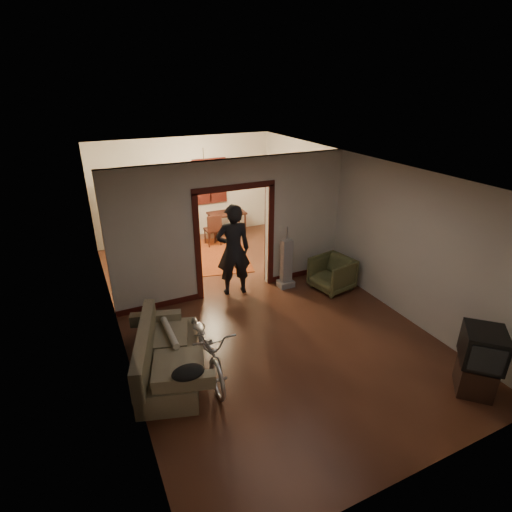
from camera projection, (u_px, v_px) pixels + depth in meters
floor at (250, 305)px, 8.06m from camera, size 5.00×8.50×0.01m
ceiling at (249, 166)px, 6.92m from camera, size 5.00×8.50×0.01m
wall_back at (185, 189)px, 11.00m from camera, size 5.00×0.02×2.80m
wall_left at (110, 265)px, 6.51m from camera, size 0.02×8.50×2.80m
wall_right at (356, 222)px, 8.47m from camera, size 0.02×8.50×2.80m
partition_wall at (234, 228)px, 8.11m from camera, size 5.00×0.14×2.80m
door_casing at (234, 242)px, 8.23m from camera, size 1.74×0.20×2.32m
far_window at (210, 181)px, 11.18m from camera, size 0.98×0.06×1.28m
chandelier at (204, 166)px, 9.17m from camera, size 0.24×0.24×0.24m
light_switch at (281, 229)px, 8.52m from camera, size 0.08×0.01×0.12m
sofa at (169, 350)px, 6.03m from camera, size 1.35×2.03×0.86m
rolled_paper at (170, 332)px, 6.27m from camera, size 0.10×0.82×0.10m
jacket at (188, 372)px, 5.19m from camera, size 0.44×0.33×0.13m
bicycle at (207, 347)px, 6.04m from camera, size 0.70×1.80×0.93m
armchair at (332, 274)px, 8.53m from camera, size 0.92×0.90×0.72m
tv_stand at (475, 377)px, 5.76m from camera, size 0.69×0.70×0.47m
crt_tv at (483, 347)px, 5.54m from camera, size 0.79×0.80×0.51m
vacuum at (286, 264)px, 8.56m from camera, size 0.35×0.29×1.10m
person at (233, 250)px, 8.15m from camera, size 0.78×0.57×1.95m
oriental_rug at (212, 255)px, 10.29m from camera, size 2.28×2.70×0.02m
locker at (139, 215)px, 10.41m from camera, size 1.00×0.68×1.85m
globe at (134, 176)px, 9.99m from camera, size 0.25×0.25×0.25m
desk at (227, 226)px, 11.27m from camera, size 1.15×0.88×0.76m
desk_chair at (212, 230)px, 10.80m from camera, size 0.50×0.50×0.88m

